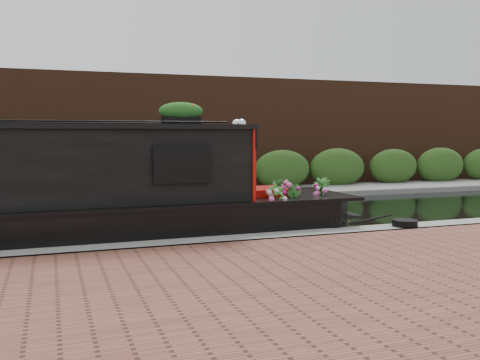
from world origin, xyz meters
name	(u,v)px	position (x,y,z in m)	size (l,w,h in m)	color
ground	(197,221)	(0.00, 0.00, 0.00)	(80.00, 80.00, 0.00)	black
near_bank_coping	(248,251)	(0.00, -3.30, 0.00)	(40.00, 0.60, 0.50)	gray
near_bank_pavers	(374,326)	(0.00, -7.00, 0.00)	(40.00, 7.00, 0.50)	brown
far_bank_path	(161,199)	(0.00, 4.20, 0.00)	(40.00, 2.40, 0.34)	gray
far_hedge	(155,196)	(0.00, 5.10, 0.00)	(40.00, 1.10, 2.80)	#2A4D19
far_brick_wall	(144,190)	(0.00, 7.20, 0.00)	(40.00, 1.00, 8.00)	#4A2919
narrowboat	(9,204)	(-3.74, -2.04, 0.82)	(11.71, 2.13, 2.75)	black
rope_fender	(338,222)	(2.44, -2.04, 0.16)	(0.31, 0.31, 0.40)	olive
coiled_mooring_rope	(405,223)	(3.11, -3.31, 0.31)	(0.47, 0.47, 0.12)	black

